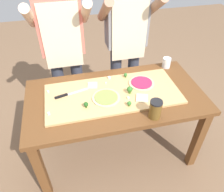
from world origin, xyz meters
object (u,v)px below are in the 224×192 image
pizza_slice_near_left (92,85)px  cheese_crumble_c (109,78)px  cook_left (62,42)px  pizza_slice_far_right (142,98)px  flour_cup (166,63)px  broccoli_floret_front_left (130,89)px  cheese_crumble_b (49,113)px  broccoli_floret_center_left (86,104)px  cook_right (126,36)px  pizza_whole_pesto_green (106,98)px  cheese_crumble_e (48,91)px  cheese_crumble_d (128,98)px  sauce_jar (155,109)px  prep_table (115,104)px  broccoli_floret_front_right (126,75)px  chefs_knife (67,95)px  pizza_whole_beet_magenta (142,83)px  cheese_crumble_a (106,83)px  broccoli_floret_back_left (129,103)px

pizza_slice_near_left → cheese_crumble_c: size_ratio=4.07×
cheese_crumble_c → cook_left: 0.56m
pizza_slice_far_right → cook_left: size_ratio=0.06×
flour_cup → broccoli_floret_front_left: bearing=-145.2°
cheese_crumble_b → broccoli_floret_center_left: bearing=2.6°
cook_right → pizza_whole_pesto_green: bearing=-118.7°
pizza_slice_far_right → cook_right: cook_right is taller
cheese_crumble_b → pizza_whole_pesto_green: bearing=10.1°
broccoli_floret_front_left → cheese_crumble_e: broccoli_floret_front_left is taller
cheese_crumble_d → broccoli_floret_front_left: bearing=63.8°
sauce_jar → prep_table: bearing=125.4°
broccoli_floret_front_right → chefs_knife: bearing=-166.0°
pizza_slice_far_right → cheese_crumble_b: cheese_crumble_b is taller
prep_table → pizza_slice_near_left: (-0.17, 0.15, 0.13)m
broccoli_floret_front_right → cook_right: cook_right is taller
pizza_slice_near_left → broccoli_floret_center_left: size_ratio=1.73×
pizza_whole_beet_magenta → cheese_crumble_a: size_ratio=18.38×
cook_right → cook_left: bearing=180.0°
cook_left → broccoli_floret_front_left: bearing=-51.3°
broccoli_floret_front_right → cheese_crumble_e: (-0.70, -0.06, -0.02)m
pizza_whole_pesto_green → cheese_crumble_c: cheese_crumble_c is taller
pizza_whole_beet_magenta → broccoli_floret_center_left: broccoli_floret_center_left is taller
pizza_whole_pesto_green → flour_cup: (0.69, 0.35, 0.02)m
pizza_slice_near_left → broccoli_floret_center_left: broccoli_floret_center_left is taller
pizza_slice_near_left → cheese_crumble_e: 0.38m
cook_left → cheese_crumble_a: bearing=-53.6°
broccoli_floret_front_right → cheese_crumble_c: 0.15m
pizza_whole_beet_magenta → broccoli_floret_front_left: 0.18m
pizza_slice_far_right → cheese_crumble_b: bearing=-179.3°
broccoli_floret_front_left → cheese_crumble_b: bearing=-171.3°
cheese_crumble_a → cheese_crumble_b: cheese_crumble_b is taller
broccoli_floret_front_right → flour_cup: flour_cup is taller
broccoli_floret_front_left → cheese_crumble_a: 0.25m
flour_cup → pizza_slice_near_left: bearing=-168.2°
pizza_slice_near_left → cheese_crumble_d: 0.35m
broccoli_floret_back_left → cheese_crumble_a: (-0.12, 0.33, -0.02)m
pizza_whole_pesto_green → cheese_crumble_a: (0.04, 0.20, -0.00)m
chefs_knife → pizza_slice_far_right: (0.60, -0.19, 0.00)m
broccoli_floret_front_right → cook_right: (0.11, 0.38, 0.20)m
broccoli_floret_center_left → cheese_crumble_c: size_ratio=2.36×
pizza_slice_near_left → broccoli_floret_front_right: (0.32, 0.06, 0.02)m
broccoli_floret_front_right → cheese_crumble_a: bearing=-164.1°
pizza_whole_beet_magenta → sauce_jar: bearing=-95.0°
cheese_crumble_a → cook_right: (0.31, 0.44, 0.22)m
flour_cup → cheese_crumble_e: bearing=-172.0°
pizza_slice_near_left → cheese_crumble_c: cheese_crumble_c is taller
pizza_slice_near_left → broccoli_floret_front_left: bearing=-30.8°
cheese_crumble_a → cheese_crumble_e: (-0.50, -0.00, 0.00)m
chefs_knife → sauce_jar: 0.74m
pizza_slice_near_left → broccoli_floret_center_left: (-0.09, -0.26, 0.02)m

